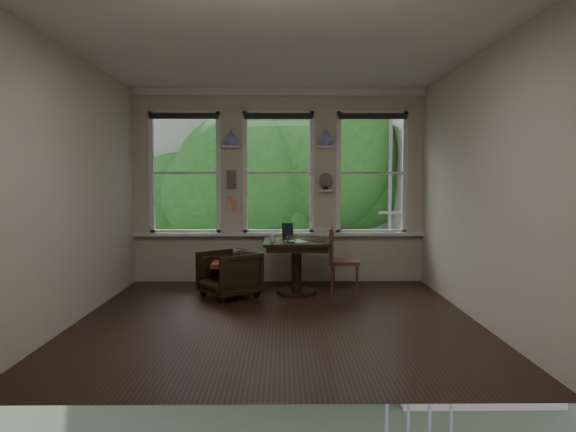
{
  "coord_description": "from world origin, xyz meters",
  "views": [
    {
      "loc": [
        0.07,
        -5.78,
        1.59
      ],
      "look_at": [
        0.13,
        0.9,
        1.12
      ],
      "focal_mm": 32.0,
      "sensor_mm": 36.0,
      "label": 1
    }
  ],
  "objects_px": {
    "table": "(297,267)",
    "laptop": "(314,240)",
    "armchair_left": "(229,274)",
    "side_chair_right": "(345,261)",
    "mug": "(272,238)"
  },
  "relations": [
    {
      "from": "armchair_left",
      "to": "laptop",
      "type": "relative_size",
      "value": 2.33
    },
    {
      "from": "table",
      "to": "armchair_left",
      "type": "distance_m",
      "value": 0.94
    },
    {
      "from": "armchair_left",
      "to": "mug",
      "type": "height_order",
      "value": "mug"
    },
    {
      "from": "laptop",
      "to": "mug",
      "type": "distance_m",
      "value": 0.57
    },
    {
      "from": "armchair_left",
      "to": "laptop",
      "type": "bearing_deg",
      "value": 57.26
    },
    {
      "from": "table",
      "to": "side_chair_right",
      "type": "bearing_deg",
      "value": 1.91
    },
    {
      "from": "table",
      "to": "mug",
      "type": "relative_size",
      "value": 8.28
    },
    {
      "from": "table",
      "to": "laptop",
      "type": "xyz_separation_m",
      "value": [
        0.24,
        -0.08,
        0.39
      ]
    },
    {
      "from": "table",
      "to": "laptop",
      "type": "distance_m",
      "value": 0.46
    },
    {
      "from": "table",
      "to": "side_chair_right",
      "type": "xyz_separation_m",
      "value": [
        0.68,
        0.02,
        0.09
      ]
    },
    {
      "from": "side_chair_right",
      "to": "laptop",
      "type": "relative_size",
      "value": 3.07
    },
    {
      "from": "armchair_left",
      "to": "side_chair_right",
      "type": "bearing_deg",
      "value": 59.68
    },
    {
      "from": "armchair_left",
      "to": "side_chair_right",
      "type": "distance_m",
      "value": 1.62
    },
    {
      "from": "side_chair_right",
      "to": "mug",
      "type": "bearing_deg",
      "value": 104.83
    },
    {
      "from": "armchair_left",
      "to": "side_chair_right",
      "type": "height_order",
      "value": "side_chair_right"
    }
  ]
}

